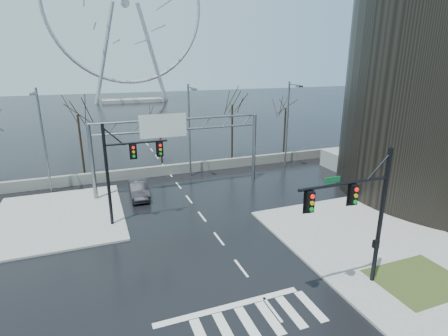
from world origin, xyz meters
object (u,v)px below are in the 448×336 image
signal_mast_near (363,208)px  signal_mast_far (122,165)px  sign_gantry (175,138)px  ferris_wheel (126,10)px  car (139,189)px

signal_mast_near → signal_mast_far: (-11.01, 13.00, -0.04)m
signal_mast_near → sign_gantry: 19.79m
signal_mast_far → ferris_wheel: ferris_wheel is taller
signal_mast_near → sign_gantry: bearing=106.2°
sign_gantry → ferris_wheel: 82.91m
signal_mast_near → ferris_wheel: (-0.14, 99.04, 21.26)m
car → sign_gantry: bearing=12.6°
signal_mast_near → ferris_wheel: size_ratio=0.16×
ferris_wheel → car: bearing=-96.5°
sign_gantry → signal_mast_far: bearing=-132.5°
signal_mast_far → ferris_wheel: bearing=82.8°
ferris_wheel → signal_mast_near: bearing=-89.9°
car → signal_mast_far: bearing=-105.3°
sign_gantry → ferris_wheel: ferris_wheel is taller
sign_gantry → car: (-3.82, -0.70, -4.43)m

